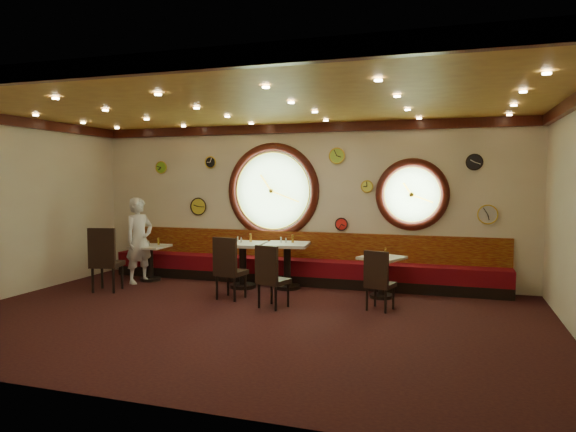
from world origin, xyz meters
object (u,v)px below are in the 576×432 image
object	(u,v)px
chair_b	(228,264)
condiment_d_pepper	(384,254)
condiment_b_salt	(238,239)
condiment_c_pepper	(286,240)
chair_d	(378,277)
condiment_a_salt	(147,242)
condiment_c_bottle	(293,239)
table_b	(243,259)
condiment_d_salt	(380,254)
condiment_c_salt	(281,240)
table_c	(287,260)
table_d	(382,272)
condiment_d_bottle	(385,252)
condiment_b_pepper	(241,240)
condiment_b_bottle	(251,238)
chair_c	(270,272)
table_a	(150,258)
chair_a	(105,255)
waiter	(139,240)
condiment_a_pepper	(149,243)
condiment_a_bottle	(159,241)

from	to	relation	value
chair_b	condiment_d_pepper	world-z (taller)	chair_b
condiment_b_salt	condiment_c_pepper	size ratio (longest dim) A/B	1.13
chair_d	condiment_c_pepper	xyz separation A→B (m)	(-1.92, 1.20, 0.37)
condiment_a_salt	condiment_c_bottle	bearing A→B (deg)	2.85
table_b	condiment_d_salt	xyz separation A→B (m)	(2.63, -0.03, 0.23)
condiment_a_salt	condiment_c_salt	size ratio (longest dim) A/B	0.99
table_c	condiment_b_salt	xyz separation A→B (m)	(-0.99, -0.09, 0.37)
condiment_c_pepper	condiment_c_salt	bearing A→B (deg)	179.75
table_d	condiment_d_salt	xyz separation A→B (m)	(-0.03, 0.00, 0.32)
table_c	condiment_d_bottle	xyz separation A→B (m)	(1.88, -0.19, 0.26)
condiment_b_pepper	condiment_b_bottle	xyz separation A→B (m)	(0.15, 0.12, 0.03)
condiment_b_salt	condiment_c_salt	xyz separation A→B (m)	(0.85, 0.12, 0.00)
table_c	chair_c	xyz separation A→B (m)	(0.21, -1.55, 0.04)
condiment_b_salt	chair_d	bearing A→B (deg)	-20.51
table_a	table_d	distance (m)	4.75
table_c	chair_d	world-z (taller)	chair_d
chair_a	waiter	bearing A→B (deg)	70.07
table_c	condiment_b_pepper	world-z (taller)	condiment_b_pepper
table_a	condiment_c_salt	bearing A→B (deg)	3.37
table_a	condiment_a_pepper	xyz separation A→B (m)	(0.01, -0.06, 0.32)
table_b	condiment_c_salt	bearing A→B (deg)	17.51
table_d	condiment_a_pepper	distance (m)	4.74
chair_b	chair_c	world-z (taller)	chair_b
condiment_b_salt	condiment_a_bottle	bearing A→B (deg)	177.27
table_d	waiter	bearing A→B (deg)	-178.03
condiment_c_bottle	condiment_b_bottle	bearing A→B (deg)	-170.64
condiment_b_pepper	condiment_a_bottle	xyz separation A→B (m)	(-1.92, 0.17, -0.12)
condiment_c_salt	waiter	distance (m)	2.90
table_c	condiment_c_salt	world-z (taller)	condiment_c_salt
table_a	condiment_c_pepper	bearing A→B (deg)	3.25
chair_d	condiment_a_salt	size ratio (longest dim) A/B	5.75
condiment_b_salt	waiter	size ratio (longest dim) A/B	0.06
table_d	condiment_a_bottle	bearing A→B (deg)	177.29
chair_b	condiment_d_salt	distance (m)	2.67
condiment_c_bottle	condiment_d_bottle	distance (m)	1.82
condiment_a_pepper	condiment_c_bottle	xyz separation A→B (m)	(2.99, 0.29, 0.17)
condiment_d_bottle	condiment_d_salt	bearing A→B (deg)	-160.52
condiment_a_pepper	condiment_b_salt	bearing A→B (deg)	3.19
chair_a	condiment_c_pepper	world-z (taller)	chair_a
table_b	condiment_b_bottle	distance (m)	0.44
condiment_d_pepper	condiment_c_bottle	size ratio (longest dim) A/B	0.58
condiment_d_salt	chair_d	bearing A→B (deg)	-83.81
table_a	condiment_d_salt	world-z (taller)	condiment_d_salt
condiment_c_pepper	chair_c	bearing A→B (deg)	-81.17
condiment_d_bottle	condiment_b_bottle	bearing A→B (deg)	176.85
waiter	chair_d	bearing A→B (deg)	-79.94
table_c	condiment_d_pepper	bearing A→B (deg)	-6.59
table_c	chair_a	xyz separation A→B (m)	(-3.12, -1.33, 0.13)
condiment_c_salt	condiment_c_bottle	distance (m)	0.22
waiter	condiment_c_salt	bearing A→B (deg)	-62.62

